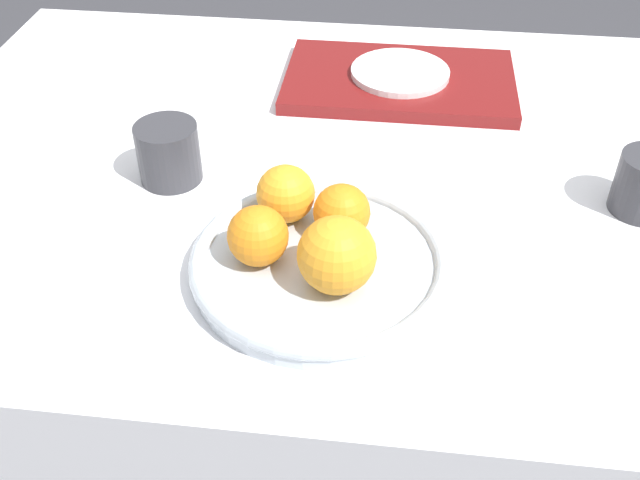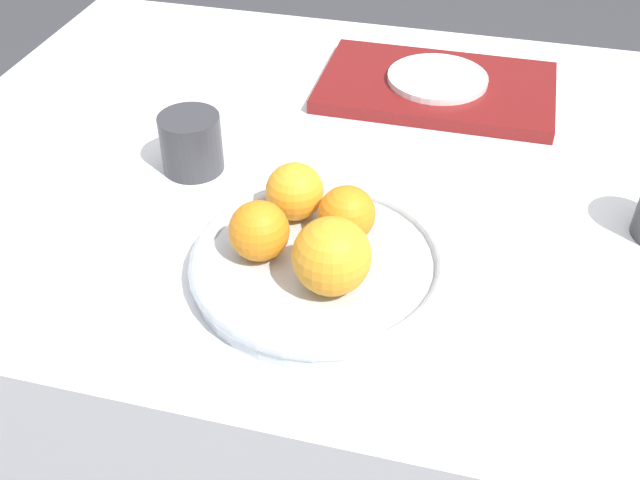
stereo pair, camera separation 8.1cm
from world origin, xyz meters
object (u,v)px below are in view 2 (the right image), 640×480
at_px(fruit_platter, 320,264).
at_px(cup_1, 191,143).
at_px(orange_3, 347,214).
at_px(side_plate, 438,78).
at_px(orange_2, 259,231).
at_px(orange_1, 332,256).
at_px(serving_tray, 437,87).
at_px(orange_0, 295,192).

relative_size(fruit_platter, cup_1, 3.58).
distance_m(orange_3, side_plate, 0.41).
bearing_deg(side_plate, orange_2, -106.72).
bearing_deg(orange_1, serving_tray, 84.25).
bearing_deg(serving_tray, orange_3, -97.36).
xyz_separation_m(serving_tray, cup_1, (-0.29, -0.29, 0.03)).
relative_size(orange_0, serving_tray, 0.19).
height_order(fruit_platter, side_plate, same).
xyz_separation_m(orange_0, orange_1, (0.07, -0.11, 0.01)).
relative_size(orange_2, serving_tray, 0.19).
bearing_deg(orange_0, cup_1, 151.08).
distance_m(orange_0, serving_tray, 0.40).
xyz_separation_m(orange_1, orange_2, (-0.09, 0.03, -0.01)).
xyz_separation_m(orange_1, orange_3, (-0.00, 0.09, -0.01)).
bearing_deg(orange_1, orange_2, 160.93).
xyz_separation_m(orange_3, side_plate, (0.05, 0.40, -0.03)).
relative_size(fruit_platter, side_plate, 1.89).
distance_m(fruit_platter, orange_0, 0.10).
xyz_separation_m(fruit_platter, orange_0, (-0.05, 0.07, 0.04)).
distance_m(orange_1, orange_2, 0.09).
relative_size(side_plate, cup_1, 1.90).
distance_m(serving_tray, side_plate, 0.02).
xyz_separation_m(orange_2, orange_3, (0.09, 0.05, -0.00)).
distance_m(orange_1, orange_3, 0.09).
bearing_deg(cup_1, fruit_platter, -37.32).
relative_size(orange_1, orange_2, 1.24).
distance_m(orange_3, serving_tray, 0.41).
distance_m(orange_0, side_plate, 0.40).
bearing_deg(serving_tray, cup_1, -134.96).
height_order(orange_1, orange_2, orange_1).
height_order(orange_2, serving_tray, orange_2).
distance_m(serving_tray, cup_1, 0.41).
distance_m(fruit_platter, cup_1, 0.27).
bearing_deg(orange_1, cup_1, 139.67).
relative_size(orange_3, side_plate, 0.42).
relative_size(orange_1, side_plate, 0.54).
distance_m(orange_2, side_plate, 0.48).
bearing_deg(cup_1, serving_tray, 45.04).
xyz_separation_m(orange_0, cup_1, (-0.17, 0.09, -0.02)).
height_order(orange_1, side_plate, orange_1).
height_order(orange_1, serving_tray, orange_1).
relative_size(orange_2, cup_1, 0.83).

